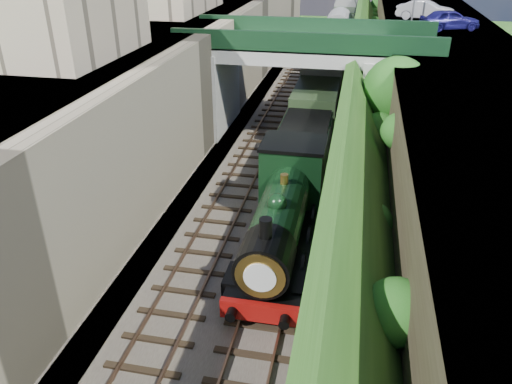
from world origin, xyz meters
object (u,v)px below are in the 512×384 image
car_silver (425,10)px  locomotive (283,215)px  tree (398,92)px  tender (303,153)px  road_bridge (314,76)px  car_blue (450,20)px

car_silver → locomotive: 26.56m
tree → tender: (-4.71, -2.28, -3.03)m
road_bridge → car_blue: (8.69, 6.04, 2.87)m
road_bridge → locomotive: road_bridge is taller
car_silver → locomotive: car_silver is taller
road_bridge → car_silver: (7.48, 10.54, 2.88)m
tree → road_bridge: bearing=135.6°
road_bridge → tree: size_ratio=2.42×
car_blue → car_silver: 4.66m
car_blue → locomotive: 22.78m
car_silver → car_blue: bearing=-150.2°
car_blue → tender: bearing=127.1°
car_blue → tender: car_blue is taller
car_silver → tender: 19.84m
tender → car_silver: bearing=67.8°
car_blue → car_silver: size_ratio=0.94×
tender → road_bridge: bearing=92.0°
locomotive → car_blue: bearing=67.7°
road_bridge → tree: 6.98m
locomotive → tender: bearing=90.0°
tree → car_blue: (3.72, 10.90, 2.30)m
car_blue → car_silver: (-1.21, 4.50, 0.02)m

